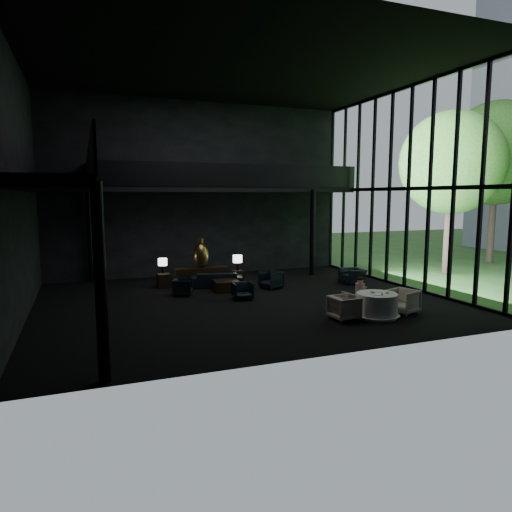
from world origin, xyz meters
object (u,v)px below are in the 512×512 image
object	(u,v)px
table_lamp_left	(163,263)
dining_chair_west	(344,306)
side_table_right	(238,276)
side_table_left	(164,280)
window_armchair	(353,274)
coffee_table	(226,286)
lounge_armchair_south	(243,291)
lounge_armchair_east	(271,279)
child	(360,286)
console	(202,276)
table_lamp_right	(238,259)
dining_chair_north	(356,301)
dining_chair_east	(403,299)
lounge_armchair_west	(183,287)
dining_table	(377,307)
sofa	(217,277)
bronze_urn	(201,255)

from	to	relation	value
table_lamp_left	dining_chair_west	bearing A→B (deg)	-58.72
side_table_right	side_table_left	bearing A→B (deg)	-179.30
window_armchair	coffee_table	bearing A→B (deg)	-95.08
side_table_right	lounge_armchair_south	distance (m)	3.42
table_lamp_left	lounge_armchair_east	world-z (taller)	table_lamp_left
coffee_table	child	distance (m)	5.47
side_table_left	coffee_table	world-z (taller)	side_table_left
console	lounge_armchair_east	world-z (taller)	lounge_armchair_east
table_lamp_right	table_lamp_left	bearing A→B (deg)	177.92
dining_chair_north	dining_chair_east	size ratio (longest dim) A/B	0.70
console	lounge_armchair_west	xyz separation A→B (m)	(-1.19, -1.86, -0.05)
coffee_table	dining_table	distance (m)	6.25
dining_table	table_lamp_right	bearing A→B (deg)	106.98
lounge_armchair_east	lounge_armchair_south	distance (m)	2.27
side_table_right	dining_chair_east	world-z (taller)	dining_chair_east
lounge_armchair_south	side_table_left	bearing A→B (deg)	130.34
coffee_table	dining_chair_west	distance (m)	5.66
window_armchair	dining_table	size ratio (longest dim) A/B	0.63
console	dining_chair_east	bearing A→B (deg)	-55.13
sofa	lounge_armchair_east	distance (m)	2.25
side_table_right	lounge_armchair_east	size ratio (longest dim) A/B	0.65
console	dining_chair_east	xyz separation A→B (m)	(4.82, -6.92, 0.10)
side_table_left	side_table_right	xyz separation A→B (m)	(3.20, 0.04, -0.03)
lounge_armchair_west	console	bearing A→B (deg)	-13.61
side_table_left	dining_chair_west	bearing A→B (deg)	-58.15
lounge_armchair_west	dining_chair_east	size ratio (longest dim) A/B	0.67
console	child	bearing A→B (deg)	-57.75
bronze_urn	table_lamp_right	xyz separation A→B (m)	(1.60, -0.07, -0.26)
side_table_left	dining_chair_west	world-z (taller)	dining_chair_west
sofa	table_lamp_left	bearing A→B (deg)	-9.52
table_lamp_left	dining_chair_north	size ratio (longest dim) A/B	0.95
side_table_left	sofa	world-z (taller)	sofa
bronze_urn	lounge_armchair_east	size ratio (longest dim) A/B	1.59
sofa	child	world-z (taller)	child
window_armchair	table_lamp_left	bearing A→B (deg)	-106.82
console	coffee_table	world-z (taller)	console
sofa	window_armchair	size ratio (longest dim) A/B	2.38
dining_chair_east	side_table_right	bearing A→B (deg)	-173.54
side_table_left	dining_table	size ratio (longest dim) A/B	0.40
console	table_lamp_left	xyz separation A→B (m)	(-1.60, 0.12, 0.64)
bronze_urn	window_armchair	xyz separation A→B (m)	(6.09, -2.14, -0.85)
side_table_right	dining_chair_west	size ratio (longest dim) A/B	0.61
dining_table	child	bearing A→B (deg)	86.71
console	lounge_armchair_south	size ratio (longest dim) A/B	3.61
bronze_urn	table_lamp_right	distance (m)	1.62
lounge_armchair_south	window_armchair	size ratio (longest dim) A/B	0.70
dining_chair_east	lounge_armchair_south	bearing A→B (deg)	-149.72
sofa	window_armchair	xyz separation A→B (m)	(5.64, -1.35, -0.03)
dining_chair_north	child	size ratio (longest dim) A/B	0.99
dining_chair_east	window_armchair	bearing A→B (deg)	146.85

